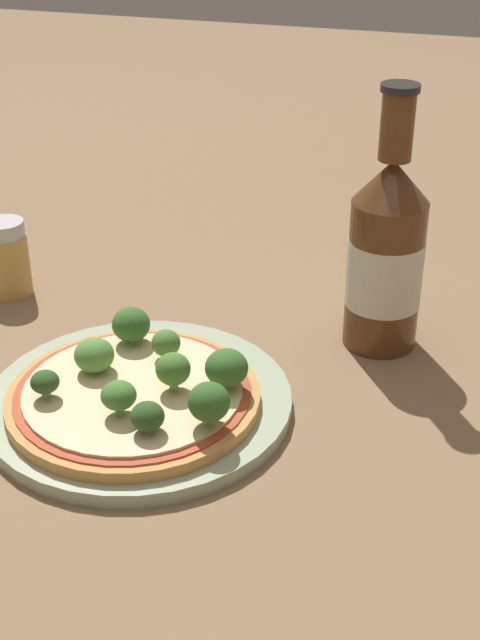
% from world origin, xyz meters
% --- Properties ---
extents(ground_plane, '(3.00, 3.00, 0.00)m').
position_xyz_m(ground_plane, '(0.00, 0.00, 0.00)').
color(ground_plane, '#846647').
extents(plate, '(0.24, 0.24, 0.01)m').
position_xyz_m(plate, '(0.01, -0.03, 0.01)').
color(plate, '#A3B293').
rests_on(plate, ground_plane).
extents(pizza, '(0.20, 0.20, 0.01)m').
position_xyz_m(pizza, '(0.01, -0.04, 0.02)').
color(pizza, tan).
rests_on(pizza, plate).
extents(broccoli_floret_0, '(0.02, 0.02, 0.03)m').
position_xyz_m(broccoli_floret_0, '(0.02, 0.01, 0.04)').
color(broccoli_floret_0, '#7A9E5B').
rests_on(broccoli_floret_0, pizza).
extents(broccoli_floret_1, '(0.02, 0.02, 0.02)m').
position_xyz_m(broccoli_floret_1, '(0.04, -0.09, 0.04)').
color(broccoli_floret_1, '#7A9E5B').
rests_on(broccoli_floret_1, pizza).
extents(broccoli_floret_2, '(0.03, 0.03, 0.03)m').
position_xyz_m(broccoli_floret_2, '(0.04, -0.03, 0.04)').
color(broccoli_floret_2, '#7A9E5B').
rests_on(broccoli_floret_2, pizza).
extents(broccoli_floret_3, '(0.02, 0.02, 0.02)m').
position_xyz_m(broccoli_floret_3, '(-0.05, -0.07, 0.04)').
color(broccoli_floret_3, '#7A9E5B').
rests_on(broccoli_floret_3, pizza).
extents(broccoli_floret_4, '(0.03, 0.03, 0.03)m').
position_xyz_m(broccoli_floret_4, '(0.01, -0.07, 0.04)').
color(broccoli_floret_4, '#7A9E5B').
rests_on(broccoli_floret_4, pizza).
extents(broccoli_floret_5, '(0.03, 0.03, 0.03)m').
position_xyz_m(broccoli_floret_5, '(-0.03, -0.02, 0.04)').
color(broccoli_floret_5, '#7A9E5B').
rests_on(broccoli_floret_5, pizza).
extents(broccoli_floret_6, '(0.03, 0.03, 0.03)m').
position_xyz_m(broccoli_floret_6, '(0.08, -0.07, 0.05)').
color(broccoli_floret_6, '#7A9E5B').
rests_on(broccoli_floret_6, pizza).
extents(broccoli_floret_7, '(0.03, 0.03, 0.03)m').
position_xyz_m(broccoli_floret_7, '(-0.02, 0.03, 0.04)').
color(broccoli_floret_7, '#7A9E5B').
rests_on(broccoli_floret_7, pizza).
extents(broccoli_floret_8, '(0.03, 0.03, 0.03)m').
position_xyz_m(broccoli_floret_8, '(0.08, -0.01, 0.04)').
color(broccoli_floret_8, '#7A9E5B').
rests_on(broccoli_floret_8, pizza).
extents(beer_bottle, '(0.07, 0.07, 0.23)m').
position_xyz_m(beer_bottle, '(0.18, 0.13, 0.09)').
color(beer_bottle, '#563319').
rests_on(beer_bottle, ground_plane).
extents(pepper_shaker, '(0.04, 0.04, 0.08)m').
position_xyz_m(pepper_shaker, '(-0.19, 0.12, 0.04)').
color(pepper_shaker, tan).
rests_on(pepper_shaker, ground_plane).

